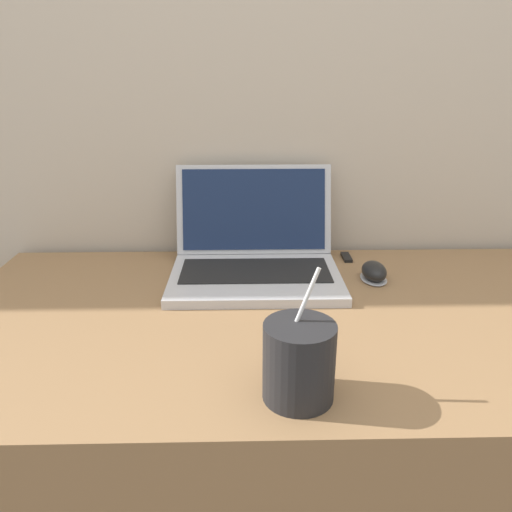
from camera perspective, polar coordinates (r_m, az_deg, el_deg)
name	(u,v)px	position (r m, az deg, el deg)	size (l,w,h in m)	color
wall_back	(290,40)	(1.28, 3.95, 23.40)	(7.00, 0.04, 2.50)	beige
desk	(297,461)	(1.20, 4.68, -22.32)	(1.40, 0.72, 0.74)	#936D47
laptop	(255,254)	(1.15, -0.12, 0.19)	(0.38, 0.33, 0.23)	silver
drink_cup	(299,360)	(0.72, 4.93, -11.80)	(0.10, 0.10, 0.20)	#232326
computer_mouse	(374,272)	(1.16, 13.33, -1.82)	(0.06, 0.09, 0.04)	#B2B2B7
usb_stick	(346,257)	(1.28, 10.30, -0.13)	(0.02, 0.06, 0.01)	black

